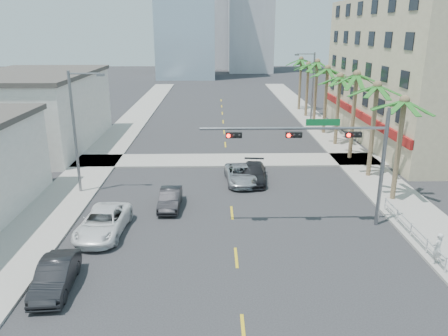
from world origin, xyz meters
The scene contains 24 objects.
ground centered at (0.00, 0.00, 0.00)m, with size 260.00×260.00×0.00m, color #262628.
sidewalk_right centered at (12.00, 20.00, 0.07)m, with size 4.00×120.00×0.15m, color gray.
sidewalk_left centered at (-12.00, 20.00, 0.07)m, with size 4.00×120.00×0.15m, color gray.
sidewalk_cross centered at (0.00, 22.00, 0.07)m, with size 80.00×4.00×0.15m, color gray.
building_right centered at (21.99, 30.00, 7.50)m, with size 15.25×28.00×15.00m.
building_left_far centered at (-19.50, 28.00, 3.60)m, with size 11.00×18.00×7.20m, color beige.
traffic_signal_mast centered at (5.78, 7.95, 5.06)m, with size 11.12×0.54×7.20m.
palm_tree_0 centered at (11.60, 12.00, 7.08)m, with size 4.80×4.80×7.80m.
palm_tree_1 centered at (11.60, 17.20, 7.43)m, with size 4.80×4.80×8.16m.
palm_tree_2 centered at (11.60, 22.40, 7.78)m, with size 4.80×4.80×8.52m.
palm_tree_3 centered at (11.60, 27.60, 7.08)m, with size 4.80×4.80×7.80m.
palm_tree_4 centered at (11.60, 32.80, 7.43)m, with size 4.80×4.80×8.16m.
palm_tree_5 centered at (11.60, 38.00, 7.78)m, with size 4.80×4.80×8.52m.
palm_tree_6 centered at (11.60, 43.20, 7.08)m, with size 4.80×4.80×7.80m.
palm_tree_7 centered at (11.60, 48.40, 7.43)m, with size 4.80×4.80×8.16m.
streetlight_left centered at (-11.00, 14.00, 5.06)m, with size 2.55×0.25×9.00m.
streetlight_right centered at (11.00, 38.00, 5.06)m, with size 2.55×0.25×9.00m.
guardrail centered at (10.30, 6.00, 0.67)m, with size 0.08×8.08×1.00m.
car_parked_mid centered at (-8.63, 1.23, 0.70)m, with size 1.48×4.25×1.40m, color black.
car_parked_far centered at (-7.80, 7.03, 0.74)m, with size 2.47×5.35×1.49m, color white.
car_lane_left centered at (-4.20, 10.98, 0.65)m, with size 1.37×3.94×1.30m, color black.
car_lane_center centered at (0.92, 16.01, 0.69)m, with size 2.28×4.94×1.37m, color #B5B6BA.
car_lane_right centered at (2.00, 16.19, 0.70)m, with size 1.95×4.79×1.39m, color black.
pedestrian centered at (10.30, 2.97, 1.00)m, with size 0.62×0.41×1.69m, color silver.
Camera 1 is at (-1.11, -16.87, 11.76)m, focal length 35.00 mm.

